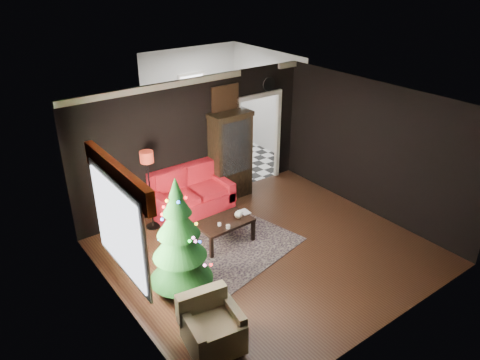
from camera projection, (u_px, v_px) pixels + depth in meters
floor at (269, 252)px, 8.55m from camera, size 5.50×5.50×0.00m
ceiling at (273, 107)px, 7.32m from camera, size 5.50×5.50×0.00m
wall_back at (195, 143)px, 9.74m from camera, size 5.50×0.00×5.50m
wall_front at (391, 253)px, 6.13m from camera, size 5.50×0.00×5.50m
wall_left at (122, 238)px, 6.46m from camera, size 0.00×5.50×5.50m
wall_right at (373, 150)px, 9.40m from camera, size 0.00×5.50×5.50m
doorway at (258, 141)px, 10.80m from camera, size 1.10×0.10×2.10m
left_window at (118, 228)px, 6.61m from camera, size 0.05×1.60×1.40m
valance at (117, 175)px, 6.29m from camera, size 0.12×2.10×0.35m
kitchen_floor at (222, 161)px, 12.34m from camera, size 3.00×3.00×0.00m
kitchen_window at (192, 88)px, 12.64m from camera, size 0.70×0.06×0.70m
rug at (232, 248)px, 8.65m from camera, size 2.74×2.24×0.01m
loveseat at (192, 193)px, 9.60m from camera, size 1.70×0.90×1.00m
curio_cabinet at (230, 157)px, 10.17m from camera, size 0.90×0.45×1.90m
floor_lamp at (150, 191)px, 8.99m from camera, size 0.31×0.31×1.66m
christmas_tree at (179, 238)px, 7.09m from camera, size 1.04×1.04×1.96m
armchair at (213, 324)px, 6.25m from camera, size 0.88×0.88×0.78m
coffee_table at (225, 231)px, 8.74m from camera, size 1.06×0.65×0.47m
teapot at (238, 215)px, 8.69m from camera, size 0.22×0.22×0.16m
cup_a at (219, 224)px, 8.47m from camera, size 0.08×0.08×0.06m
cup_b at (228, 227)px, 8.39m from camera, size 0.08×0.08×0.07m
book at (241, 209)px, 8.83m from camera, size 0.17×0.02×0.23m
wall_clock at (269, 84)px, 10.31m from camera, size 0.32×0.32×0.06m
painting at (225, 99)px, 9.73m from camera, size 0.62×0.05×0.52m
kitchen_counter at (198, 133)px, 13.01m from camera, size 1.80×0.60×0.90m
kitchen_table at (219, 154)px, 11.80m from camera, size 0.70×0.70×0.75m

